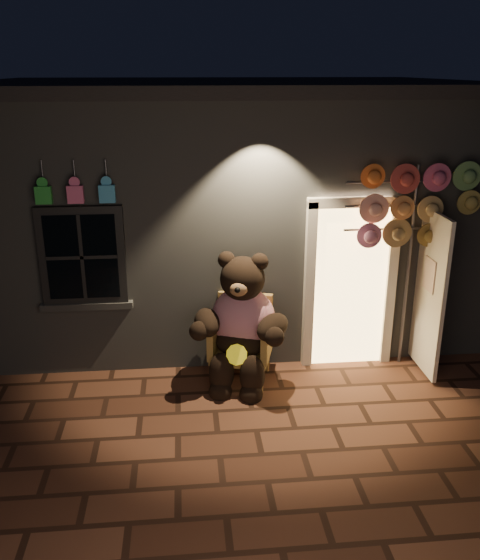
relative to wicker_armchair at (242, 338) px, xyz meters
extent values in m
plane|color=brown|center=(0.03, -1.20, -0.52)|extent=(60.00, 60.00, 0.00)
cube|color=slate|center=(0.03, 2.80, 1.13)|extent=(7.00, 5.00, 3.30)
cube|color=black|center=(0.03, 2.80, 2.86)|extent=(7.30, 5.30, 0.16)
cube|color=black|center=(-1.87, 0.26, 1.03)|extent=(1.00, 0.10, 1.20)
cube|color=black|center=(-1.87, 0.23, 1.03)|extent=(0.82, 0.06, 1.02)
cube|color=slate|center=(-1.87, 0.26, 0.40)|extent=(1.10, 0.14, 0.08)
cube|color=#FFCB72|center=(1.38, 0.28, 0.53)|extent=(0.92, 0.10, 2.10)
cube|color=beige|center=(0.86, 0.24, 0.53)|extent=(0.12, 0.12, 2.20)
cube|color=beige|center=(1.90, 0.24, 0.53)|extent=(0.12, 0.12, 2.20)
cube|color=beige|center=(1.38, 0.24, 1.61)|extent=(1.16, 0.12, 0.12)
cube|color=beige|center=(2.28, -0.10, 0.53)|extent=(0.05, 0.80, 2.00)
cube|color=#268E30|center=(-2.22, 0.18, 1.78)|extent=(0.18, 0.07, 0.20)
cylinder|color=#59595E|center=(-2.22, 0.24, 2.03)|extent=(0.02, 0.02, 0.25)
cube|color=#C9537D|center=(-1.87, 0.18, 1.78)|extent=(0.18, 0.07, 0.20)
cylinder|color=#59595E|center=(-1.87, 0.24, 2.03)|extent=(0.02, 0.02, 0.25)
cube|color=teal|center=(-1.52, 0.18, 1.78)|extent=(0.18, 0.07, 0.20)
cylinder|color=#59595E|center=(-1.52, 0.24, 2.03)|extent=(0.02, 0.02, 0.25)
cube|color=olive|center=(-0.02, -0.08, -0.16)|extent=(0.82, 0.79, 0.10)
cube|color=olive|center=(0.06, 0.20, 0.18)|extent=(0.67, 0.26, 0.68)
cube|color=olive|center=(-0.33, -0.01, 0.03)|extent=(0.23, 0.58, 0.39)
cube|color=olive|center=(0.28, -0.19, 0.03)|extent=(0.23, 0.58, 0.39)
cylinder|color=olive|center=(-0.38, -0.26, -0.36)|extent=(0.05, 0.05, 0.31)
cylinder|color=olive|center=(0.18, -0.42, -0.36)|extent=(0.05, 0.05, 0.31)
cylinder|color=olive|center=(-0.23, 0.26, -0.36)|extent=(0.05, 0.05, 0.31)
cylinder|color=olive|center=(0.33, 0.10, -0.36)|extent=(0.05, 0.05, 0.31)
ellipsoid|color=#AA1237|center=(0.01, -0.02, 0.27)|extent=(0.92, 0.81, 0.82)
ellipsoid|color=black|center=(-0.02, -0.11, 0.03)|extent=(0.77, 0.70, 0.38)
sphere|color=black|center=(-0.01, -0.07, 0.81)|extent=(0.65, 0.65, 0.53)
sphere|color=black|center=(-0.19, 0.01, 1.01)|extent=(0.21, 0.21, 0.21)
sphere|color=black|center=(0.19, -0.09, 1.01)|extent=(0.21, 0.21, 0.21)
ellipsoid|color=olive|center=(-0.07, -0.31, 0.76)|extent=(0.24, 0.20, 0.16)
ellipsoid|color=black|center=(-0.44, -0.15, 0.30)|extent=(0.34, 0.56, 0.30)
ellipsoid|color=black|center=(0.31, -0.37, 0.30)|extent=(0.56, 0.61, 0.30)
ellipsoid|color=black|center=(-0.29, -0.39, -0.25)|extent=(0.30, 0.30, 0.51)
ellipsoid|color=black|center=(0.07, -0.49, -0.25)|extent=(0.30, 0.30, 0.51)
sphere|color=black|center=(-0.31, -0.45, -0.45)|extent=(0.27, 0.27, 0.27)
sphere|color=black|center=(0.05, -0.55, -0.45)|extent=(0.27, 0.27, 0.27)
cylinder|color=yellow|center=(-0.11, -0.44, 0.00)|extent=(0.27, 0.17, 0.24)
cylinder|color=#59595E|center=(2.09, 0.18, 0.77)|extent=(0.04, 0.04, 2.57)
cylinder|color=#59595E|center=(1.81, 0.16, 1.87)|extent=(1.14, 0.03, 0.03)
cylinder|color=#59595E|center=(1.81, 0.16, 1.58)|extent=(1.14, 0.03, 0.03)
cylinder|color=#59595E|center=(1.81, 0.16, 1.29)|extent=(1.14, 0.03, 0.03)
cylinder|color=orange|center=(1.53, 0.10, 1.91)|extent=(0.32, 0.11, 0.33)
cylinder|color=#B8403B|center=(1.91, 0.07, 1.91)|extent=(0.32, 0.11, 0.33)
cylinder|color=#C95178|center=(2.29, 0.04, 1.91)|extent=(0.32, 0.11, 0.33)
cylinder|color=#649654|center=(2.67, 0.10, 1.91)|extent=(0.32, 0.11, 0.33)
cylinder|color=#F4A793|center=(1.53, 0.07, 1.58)|extent=(0.32, 0.11, 0.33)
cylinder|color=#DC8D4B|center=(1.91, 0.04, 1.58)|extent=(0.32, 0.11, 0.33)
cylinder|color=tan|center=(2.29, 0.10, 1.58)|extent=(0.32, 0.11, 0.33)
cylinder|color=#A59145|center=(2.67, 0.07, 1.58)|extent=(0.32, 0.11, 0.33)
cylinder|color=#C36E8D|center=(1.53, 0.04, 1.25)|extent=(0.32, 0.11, 0.33)
cylinder|color=olive|center=(1.91, 0.10, 1.25)|extent=(0.32, 0.11, 0.33)
cylinder|color=olive|center=(2.29, 0.07, 1.25)|extent=(0.32, 0.11, 0.33)
camera|label=1|loc=(-0.67, -6.54, 3.13)|focal=38.00mm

